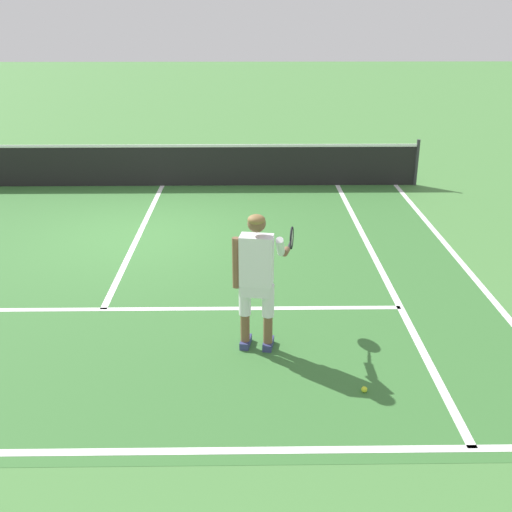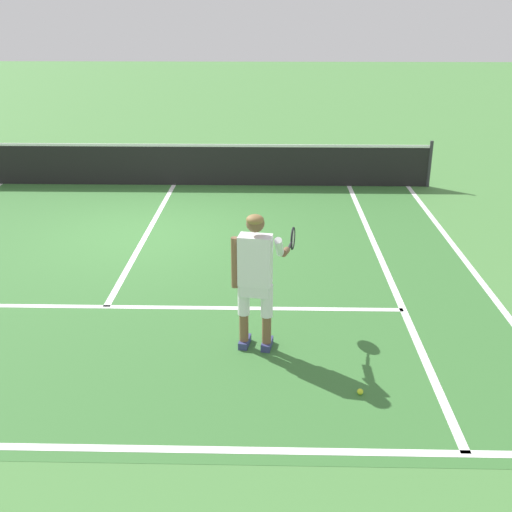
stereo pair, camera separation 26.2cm
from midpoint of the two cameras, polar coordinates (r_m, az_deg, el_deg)
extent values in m
plane|color=#477F3D|center=(11.49, -9.44, 2.02)|extent=(80.00, 80.00, 0.00)
cube|color=#387033|center=(10.33, -10.67, -0.37)|extent=(10.98, 9.75, 0.00)
cube|color=white|center=(6.42, -19.18, -16.37)|extent=(10.98, 0.10, 0.01)
cube|color=white|center=(8.80, -12.86, -4.61)|extent=(8.23, 0.10, 0.01)
cube|color=white|center=(11.68, -9.26, 2.39)|extent=(0.10, 6.40, 0.01)
cube|color=white|center=(10.30, 12.34, -0.56)|extent=(0.10, 9.35, 0.01)
cube|color=white|center=(10.65, 19.61, -0.60)|extent=(0.10, 9.35, 0.01)
cylinder|color=#333338|center=(14.91, 16.27, 8.18)|extent=(0.08, 0.08, 1.07)
cube|color=black|center=(14.59, -7.18, 8.27)|extent=(11.84, 0.02, 0.91)
cube|color=white|center=(14.48, -7.27, 10.14)|extent=(11.84, 0.03, 0.06)
cube|color=navy|center=(7.64, -0.06, -7.95)|extent=(0.16, 0.29, 0.09)
cube|color=navy|center=(7.60, 2.03, -8.15)|extent=(0.16, 0.29, 0.09)
cylinder|color=brown|center=(7.50, -0.12, -6.61)|extent=(0.11, 0.11, 0.36)
cylinder|color=silver|center=(7.32, -0.12, -3.97)|extent=(0.14, 0.14, 0.41)
cylinder|color=brown|center=(7.46, 2.00, -6.81)|extent=(0.11, 0.11, 0.36)
cylinder|color=silver|center=(7.28, 2.04, -4.15)|extent=(0.14, 0.14, 0.41)
cube|color=silver|center=(7.23, 0.96, -2.88)|extent=(0.37, 0.25, 0.20)
cube|color=white|center=(7.09, 0.98, -0.39)|extent=(0.41, 0.28, 0.60)
cylinder|color=brown|center=(7.16, -0.91, -0.62)|extent=(0.09, 0.09, 0.62)
cylinder|color=white|center=(7.08, 3.23, 0.85)|extent=(0.13, 0.27, 0.29)
cylinder|color=brown|center=(7.32, 3.75, 0.38)|extent=(0.13, 0.30, 0.14)
sphere|color=brown|center=(6.95, 1.02, 3.04)|extent=(0.21, 0.21, 0.21)
ellipsoid|color=olive|center=(6.91, 0.99, 3.38)|extent=(0.23, 0.23, 0.12)
cylinder|color=#232326|center=(7.54, 4.08, 0.77)|extent=(0.07, 0.20, 0.03)
cylinder|color=black|center=(7.68, 4.22, 1.16)|extent=(0.04, 0.10, 0.02)
torus|color=black|center=(7.85, 4.39, 1.63)|extent=(0.08, 0.30, 0.30)
cylinder|color=silver|center=(7.85, 4.39, 1.63)|extent=(0.05, 0.25, 0.25)
sphere|color=#CCE02D|center=(6.88, 10.73, -12.26)|extent=(0.07, 0.07, 0.07)
camera|label=1|loc=(0.13, -89.00, 0.40)|focal=43.19mm
camera|label=2|loc=(0.13, 91.00, -0.40)|focal=43.19mm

